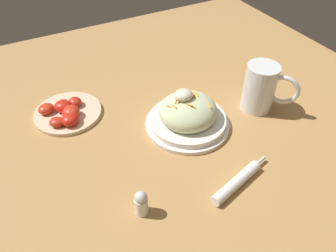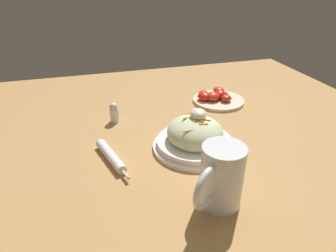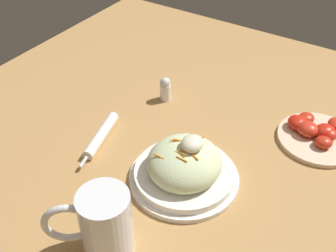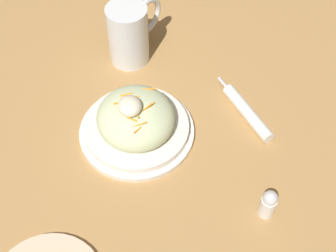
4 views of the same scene
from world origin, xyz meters
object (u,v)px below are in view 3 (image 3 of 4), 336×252
Objects in this scene: salad_plate at (184,167)px; tomato_plate at (317,133)px; beer_mug at (105,228)px; salt_shaker at (165,89)px; napkin_roll at (101,135)px.

salad_plate reaches higher than tomato_plate.
salad_plate is 0.22m from beer_mug.
salt_shaker reaches higher than tomato_plate.
beer_mug is at bearing -137.96° from napkin_roll.
napkin_roll is 0.97× the size of tomato_plate.
tomato_plate is 0.39m from salt_shaker.
beer_mug is at bearing 156.24° from tomato_plate.
napkin_roll is at bearing 42.04° from beer_mug.
beer_mug reaches higher than salt_shaker.
salt_shaker is at bearing -9.77° from napkin_roll.
tomato_plate is (0.28, -0.19, -0.02)m from salad_plate.
salad_plate is at bearing -7.07° from beer_mug.
napkin_roll is at bearing 88.56° from salad_plate.
beer_mug reaches higher than napkin_roll.
napkin_roll is at bearing 170.23° from salt_shaker.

